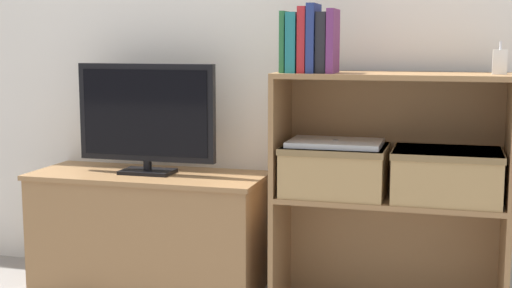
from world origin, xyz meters
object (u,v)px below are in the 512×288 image
(book_forest, at_px, (285,42))
(book_charcoal, at_px, (323,43))
(book_plum, at_px, (333,41))
(book_navy, at_px, (314,38))
(tv_stand, at_px, (149,230))
(book_crimson, at_px, (305,40))
(laptop, at_px, (335,143))
(book_teal, at_px, (294,43))
(storage_basket_right, at_px, (447,173))
(storage_basket_left, at_px, (335,167))
(baby_monitor, at_px, (500,62))
(tv, at_px, (146,116))

(book_forest, distance_m, book_charcoal, 0.15)
(book_plum, bearing_deg, book_navy, 180.00)
(tv_stand, distance_m, book_crimson, 1.06)
(laptop, bearing_deg, book_charcoal, -130.91)
(book_forest, height_order, book_navy, book_navy)
(book_teal, height_order, book_navy, book_navy)
(book_teal, bearing_deg, storage_basket_right, 5.07)
(book_crimson, relative_size, book_navy, 0.96)
(tv_stand, height_order, book_charcoal, book_charcoal)
(storage_basket_left, distance_m, storage_basket_right, 0.42)
(tv_stand, relative_size, laptop, 2.81)
(book_forest, bearing_deg, book_plum, 0.00)
(book_forest, height_order, storage_basket_right, book_forest)
(book_forest, bearing_deg, book_teal, 0.00)
(storage_basket_right, distance_m, laptop, 0.43)
(baby_monitor, bearing_deg, storage_basket_left, -178.54)
(tv, bearing_deg, laptop, -2.43)
(book_forest, relative_size, storage_basket_left, 0.58)
(book_forest, xyz_separation_m, book_navy, (0.11, 0.00, 0.01))
(book_charcoal, relative_size, storage_basket_left, 0.57)
(tv, height_order, baby_monitor, baby_monitor)
(book_forest, bearing_deg, book_crimson, 0.00)
(book_teal, relative_size, storage_basket_left, 0.57)
(laptop, bearing_deg, tv, 177.57)
(tv, relative_size, book_charcoal, 2.68)
(tv_stand, xyz_separation_m, storage_basket_left, (0.80, -0.04, 0.32))
(book_teal, height_order, storage_basket_left, book_teal)
(tv_stand, bearing_deg, book_plum, -6.19)
(book_plum, bearing_deg, book_crimson, 180.00)
(baby_monitor, relative_size, laptop, 0.33)
(book_navy, height_order, storage_basket_left, book_navy)
(book_teal, bearing_deg, tv_stand, 172.43)
(tv, xyz_separation_m, book_forest, (0.61, -0.08, 0.31))
(book_crimson, bearing_deg, tv_stand, 172.85)
(tv, bearing_deg, baby_monitor, -0.79)
(book_crimson, bearing_deg, storage_basket_right, 5.44)
(book_forest, bearing_deg, book_navy, 0.00)
(book_plum, height_order, storage_basket_right, book_plum)
(tv, bearing_deg, book_crimson, -7.02)
(book_teal, height_order, book_crimson, book_crimson)
(laptop, bearing_deg, book_forest, -165.03)
(tv_stand, bearing_deg, storage_basket_right, -1.67)
(tv, height_order, laptop, tv)
(book_charcoal, bearing_deg, storage_basket_left, 49.09)
(book_forest, distance_m, book_crimson, 0.08)
(tv_stand, bearing_deg, book_teal, -7.57)
(tv_stand, bearing_deg, laptop, -2.54)
(storage_basket_left, xyz_separation_m, laptop, (0.00, -0.00, 0.10))
(tv, distance_m, storage_basket_left, 0.82)
(tv_stand, xyz_separation_m, laptop, (0.80, -0.04, 0.41))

